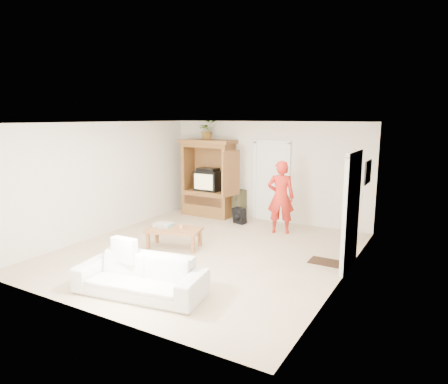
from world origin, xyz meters
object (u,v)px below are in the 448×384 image
object	(u,v)px
sofa	(140,276)
coffee_table	(174,231)
man	(281,197)
armoire	(209,183)

from	to	relation	value
sofa	coffee_table	xyz separation A→B (m)	(-0.88, 2.05, 0.07)
man	coffee_table	xyz separation A→B (m)	(-1.51, -2.15, -0.50)
armoire	man	distance (m)	2.46
man	sofa	bearing A→B (deg)	63.10
man	coffee_table	world-z (taller)	man
sofa	man	bearing A→B (deg)	72.33
sofa	armoire	bearing A→B (deg)	100.66
coffee_table	sofa	bearing A→B (deg)	-82.92
armoire	sofa	distance (m)	5.18
armoire	man	xyz separation A→B (m)	(2.37, -0.64, -0.05)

